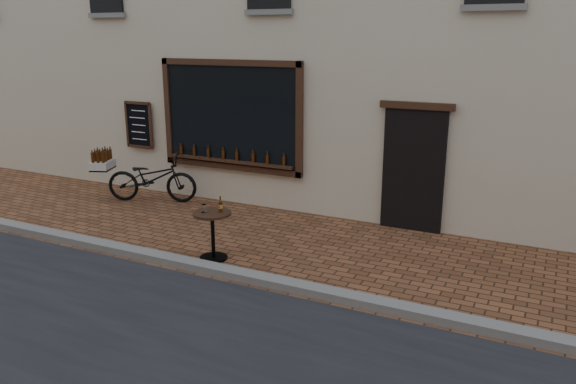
% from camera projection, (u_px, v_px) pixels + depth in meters
% --- Properties ---
extents(ground, '(90.00, 90.00, 0.00)m').
position_uv_depth(ground, '(219.00, 281.00, 8.13)').
color(ground, '#56311C').
rests_on(ground, ground).
extents(kerb, '(90.00, 0.25, 0.12)m').
position_uv_depth(kerb, '(226.00, 272.00, 8.28)').
color(kerb, slate).
rests_on(kerb, ground).
extents(cargo_bicycle, '(2.28, 1.38, 1.08)m').
position_uv_depth(cargo_bicycle, '(150.00, 178.00, 11.90)').
color(cargo_bicycle, black).
rests_on(cargo_bicycle, ground).
extents(bistro_table, '(0.60, 0.60, 1.04)m').
position_uv_depth(bistro_table, '(213.00, 226.00, 8.79)').
color(bistro_table, black).
rests_on(bistro_table, ground).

